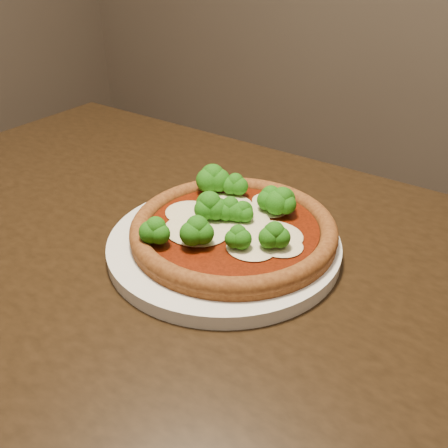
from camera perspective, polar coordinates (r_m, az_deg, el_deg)
The scene contains 3 objects.
dining_table at distance 0.70m, azimuth -5.16°, elevation -11.03°, with size 1.17×0.80×0.75m.
plate at distance 0.64m, azimuth -0.00°, elevation -2.37°, with size 0.30×0.30×0.02m, color white.
pizza at distance 0.63m, azimuth 0.88°, elevation 0.06°, with size 0.26×0.26×0.06m.
Camera 1 is at (0.33, -0.23, 1.11)m, focal length 40.00 mm.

